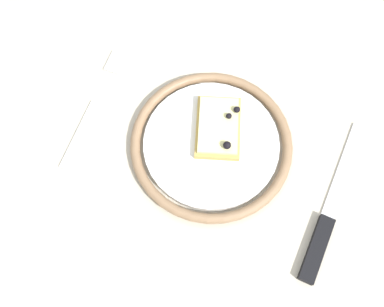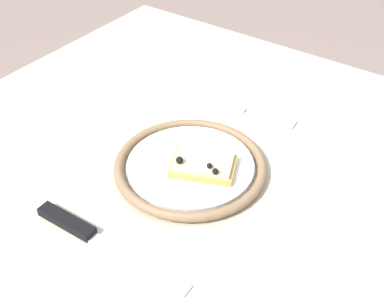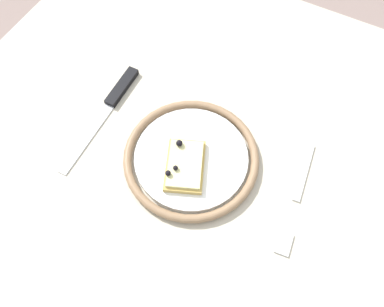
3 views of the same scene
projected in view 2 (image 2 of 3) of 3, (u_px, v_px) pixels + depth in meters
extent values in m
cube|color=#BCB29E|center=(190.00, 187.00, 0.76)|extent=(0.91, 0.92, 0.04)
cylinder|color=#4C4742|center=(155.00, 144.00, 1.41)|extent=(0.05, 0.05, 0.66)
cylinder|color=white|center=(190.00, 167.00, 0.76)|extent=(0.19, 0.19, 0.01)
torus|color=#8C6B4C|center=(190.00, 165.00, 0.75)|extent=(0.23, 0.23, 0.01)
cube|color=tan|center=(203.00, 166.00, 0.74)|extent=(0.09, 0.11, 0.01)
cube|color=beige|center=(203.00, 162.00, 0.73)|extent=(0.08, 0.10, 0.01)
sphere|color=black|center=(210.00, 166.00, 0.72)|extent=(0.01, 0.01, 0.01)
sphere|color=black|center=(217.00, 170.00, 0.71)|extent=(0.01, 0.01, 0.01)
sphere|color=black|center=(179.00, 160.00, 0.73)|extent=(0.01, 0.01, 0.01)
cube|color=silver|center=(138.00, 263.00, 0.62)|extent=(0.02, 0.15, 0.00)
cube|color=black|center=(67.00, 221.00, 0.67)|extent=(0.02, 0.09, 0.01)
cube|color=silver|center=(217.00, 102.00, 0.90)|extent=(0.02, 0.11, 0.00)
cube|color=silver|center=(285.00, 122.00, 0.85)|extent=(0.03, 0.04, 0.00)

